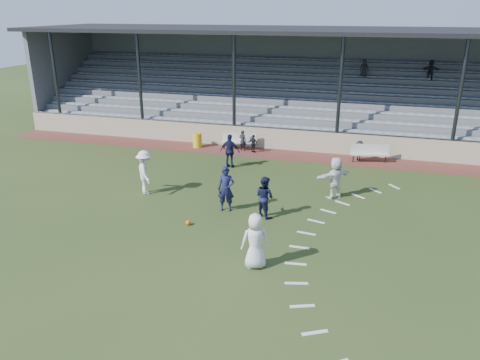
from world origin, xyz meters
name	(u,v)px	position (x,y,z in m)	size (l,w,h in m)	color
ground	(221,237)	(0.00, 0.00, 0.00)	(90.00, 90.00, 0.00)	#2C3E19
cinder_track	(279,154)	(0.00, 10.50, 0.01)	(34.00, 2.00, 0.02)	#5B2B24
retaining_wall	(283,139)	(0.00, 11.55, 0.60)	(34.00, 0.18, 1.20)	tan
bench_left	(239,140)	(-2.47, 10.87, 0.58)	(2.04, 0.77, 0.95)	beige
bench_right	(370,151)	(4.89, 10.51, 0.58)	(2.04, 0.91, 0.95)	beige
trash_bin	(197,140)	(-4.95, 10.58, 0.44)	(0.53, 0.53, 0.85)	yellow
football	(188,223)	(-1.49, 0.59, 0.10)	(0.19, 0.19, 0.19)	orange
player_white_lead	(255,241)	(1.70, -1.65, 0.91)	(0.89, 0.58, 1.82)	white
player_navy_lead	(226,189)	(-0.53, 2.30, 0.93)	(0.68, 0.44, 1.86)	#141739
player_navy_mid	(265,197)	(1.09, 2.17, 0.83)	(0.81, 0.63, 1.66)	#141739
player_white_wing	(145,172)	(-4.51, 3.11, 0.98)	(1.27, 0.73, 1.97)	white
player_navy_wing	(230,151)	(-2.01, 7.61, 0.87)	(1.02, 0.43, 1.75)	#141739
player_white_back	(335,178)	(3.56, 4.93, 0.91)	(1.69, 0.54, 1.83)	white
sub_left_near	(243,141)	(-2.19, 10.64, 0.61)	(0.43, 0.28, 1.19)	black
sub_left_far	(253,144)	(-1.50, 10.47, 0.53)	(0.60, 0.25, 1.02)	black
sub_right	(359,150)	(4.32, 10.65, 0.56)	(0.69, 0.40, 1.08)	black
grandstand	(298,98)	(0.01, 16.26, 2.20)	(34.60, 9.00, 6.61)	slate
penalty_arc	(337,252)	(4.12, 0.00, 0.01)	(3.89, 14.63, 0.01)	white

